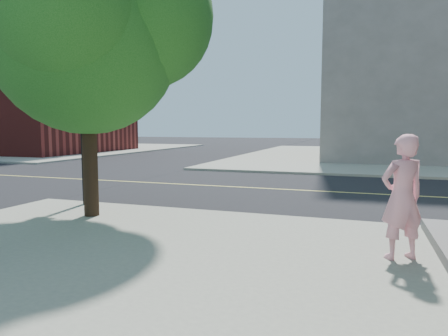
% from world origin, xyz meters
% --- Properties ---
extents(ground, '(140.00, 140.00, 0.00)m').
position_xyz_m(ground, '(0.00, 0.00, 0.00)').
color(ground, black).
rests_on(ground, ground).
extents(road_ew, '(140.00, 9.00, 0.01)m').
position_xyz_m(road_ew, '(0.00, 4.50, 0.01)').
color(road_ew, black).
rests_on(road_ew, ground).
extents(sidewalk_nw, '(26.00, 25.00, 0.12)m').
position_xyz_m(sidewalk_nw, '(-23.00, 21.50, 0.06)').
color(sidewalk_nw, gray).
rests_on(sidewalk_nw, ground).
extents(church, '(15.20, 12.00, 14.40)m').
position_xyz_m(church, '(-20.00, 18.00, 7.18)').
color(church, maroon).
rests_on(church, sidewalk_nw).
extents(man_on_phone, '(0.82, 0.74, 1.88)m').
position_xyz_m(man_on_phone, '(7.83, -2.42, 1.06)').
color(man_on_phone, pink).
rests_on(man_on_phone, sidewalk_se).
extents(street_tree, '(5.01, 4.56, 6.66)m').
position_xyz_m(street_tree, '(1.63, -1.39, 4.42)').
color(street_tree, black).
rests_on(street_tree, sidewalk_se).
extents(signal_pole, '(4.14, 0.47, 4.69)m').
position_xyz_m(signal_pole, '(-1.80, -0.30, 3.95)').
color(signal_pole, black).
rests_on(signal_pole, sidewalk_se).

